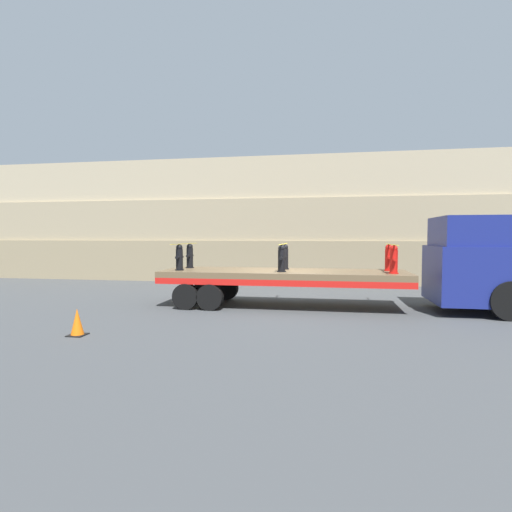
{
  "coord_description": "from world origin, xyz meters",
  "views": [
    {
      "loc": [
        1.44,
        -13.52,
        2.4
      ],
      "look_at": [
        -0.94,
        0.0,
        1.72
      ],
      "focal_mm": 28.0,
      "sensor_mm": 36.0,
      "label": 1
    }
  ],
  "objects_px": {
    "fire_hydrant_red_near_2": "(394,260)",
    "traffic_cone": "(77,322)",
    "truck_cab": "(479,265)",
    "fire_hydrant_red_far_2": "(389,258)",
    "flatbed_trailer": "(270,277)",
    "fire_hydrant_black_near_1": "(282,259)",
    "fire_hydrant_black_far_1": "(285,257)",
    "fire_hydrant_black_far_0": "(190,256)",
    "fire_hydrant_black_near_0": "(179,258)"
  },
  "relations": [
    {
      "from": "fire_hydrant_black_near_1",
      "to": "fire_hydrant_black_far_1",
      "type": "distance_m",
      "value": 1.06
    },
    {
      "from": "fire_hydrant_black_far_1",
      "to": "fire_hydrant_red_near_2",
      "type": "height_order",
      "value": "same"
    },
    {
      "from": "truck_cab",
      "to": "fire_hydrant_black_far_1",
      "type": "relative_size",
      "value": 3.36
    },
    {
      "from": "flatbed_trailer",
      "to": "fire_hydrant_black_far_0",
      "type": "xyz_separation_m",
      "value": [
        -3.06,
        0.53,
        0.67
      ]
    },
    {
      "from": "flatbed_trailer",
      "to": "fire_hydrant_black_far_0",
      "type": "relative_size",
      "value": 9.2
    },
    {
      "from": "traffic_cone",
      "to": "fire_hydrant_black_far_1",
      "type": "bearing_deg",
      "value": 50.28
    },
    {
      "from": "truck_cab",
      "to": "fire_hydrant_black_far_0",
      "type": "height_order",
      "value": "truck_cab"
    },
    {
      "from": "fire_hydrant_black_near_0",
      "to": "fire_hydrant_black_far_1",
      "type": "height_order",
      "value": "same"
    },
    {
      "from": "fire_hydrant_red_far_2",
      "to": "traffic_cone",
      "type": "xyz_separation_m",
      "value": [
        -8.0,
        -5.39,
        -1.35
      ]
    },
    {
      "from": "fire_hydrant_red_near_2",
      "to": "fire_hydrant_black_far_1",
      "type": "bearing_deg",
      "value": 163.3
    },
    {
      "from": "fire_hydrant_red_near_2",
      "to": "traffic_cone",
      "type": "bearing_deg",
      "value": -151.55
    },
    {
      "from": "traffic_cone",
      "to": "truck_cab",
      "type": "bearing_deg",
      "value": 24.52
    },
    {
      "from": "fire_hydrant_red_near_2",
      "to": "traffic_cone",
      "type": "xyz_separation_m",
      "value": [
        -8.0,
        -4.34,
        -1.35
      ]
    },
    {
      "from": "fire_hydrant_black_near_0",
      "to": "fire_hydrant_black_far_1",
      "type": "xyz_separation_m",
      "value": [
        3.52,
        1.06,
        0.0
      ]
    },
    {
      "from": "fire_hydrant_red_near_2",
      "to": "fire_hydrant_red_far_2",
      "type": "distance_m",
      "value": 1.06
    },
    {
      "from": "fire_hydrant_black_near_1",
      "to": "fire_hydrant_black_far_1",
      "type": "bearing_deg",
      "value": 90.0
    },
    {
      "from": "fire_hydrant_red_far_2",
      "to": "traffic_cone",
      "type": "height_order",
      "value": "fire_hydrant_red_far_2"
    },
    {
      "from": "fire_hydrant_black_near_1",
      "to": "fire_hydrant_black_far_1",
      "type": "relative_size",
      "value": 1.0
    },
    {
      "from": "fire_hydrant_black_far_0",
      "to": "fire_hydrant_red_far_2",
      "type": "xyz_separation_m",
      "value": [
        7.05,
        0.0,
        0.0
      ]
    },
    {
      "from": "fire_hydrant_red_far_2",
      "to": "fire_hydrant_black_far_1",
      "type": "bearing_deg",
      "value": 180.0
    },
    {
      "from": "fire_hydrant_black_near_0",
      "to": "traffic_cone",
      "type": "bearing_deg",
      "value": -102.46
    },
    {
      "from": "fire_hydrant_black_near_0",
      "to": "truck_cab",
      "type": "bearing_deg",
      "value": 3.12
    },
    {
      "from": "fire_hydrant_black_near_0",
      "to": "fire_hydrant_red_far_2",
      "type": "relative_size",
      "value": 1.0
    },
    {
      "from": "truck_cab",
      "to": "fire_hydrant_black_near_1",
      "type": "relative_size",
      "value": 3.36
    },
    {
      "from": "fire_hydrant_black_near_1",
      "to": "fire_hydrant_black_far_0",
      "type": "bearing_deg",
      "value": 163.3
    },
    {
      "from": "fire_hydrant_red_near_2",
      "to": "traffic_cone",
      "type": "height_order",
      "value": "fire_hydrant_red_near_2"
    },
    {
      "from": "fire_hydrant_black_near_1",
      "to": "traffic_cone",
      "type": "relative_size",
      "value": 1.37
    },
    {
      "from": "fire_hydrant_black_far_0",
      "to": "fire_hydrant_red_far_2",
      "type": "bearing_deg",
      "value": 0.0
    },
    {
      "from": "fire_hydrant_red_near_2",
      "to": "traffic_cone",
      "type": "relative_size",
      "value": 1.37
    },
    {
      "from": "fire_hydrant_red_near_2",
      "to": "traffic_cone",
      "type": "distance_m",
      "value": 9.2
    },
    {
      "from": "flatbed_trailer",
      "to": "fire_hydrant_black_far_1",
      "type": "xyz_separation_m",
      "value": [
        0.46,
        0.53,
        0.67
      ]
    },
    {
      "from": "fire_hydrant_red_far_2",
      "to": "fire_hydrant_red_near_2",
      "type": "bearing_deg",
      "value": -90.0
    },
    {
      "from": "truck_cab",
      "to": "fire_hydrant_black_near_0",
      "type": "height_order",
      "value": "truck_cab"
    },
    {
      "from": "fire_hydrant_black_far_1",
      "to": "fire_hydrant_red_far_2",
      "type": "xyz_separation_m",
      "value": [
        3.52,
        0.0,
        0.0
      ]
    },
    {
      "from": "fire_hydrant_black_near_0",
      "to": "fire_hydrant_black_near_1",
      "type": "bearing_deg",
      "value": 0.0
    },
    {
      "from": "fire_hydrant_red_near_2",
      "to": "fire_hydrant_black_near_1",
      "type": "bearing_deg",
      "value": 180.0
    },
    {
      "from": "fire_hydrant_black_far_1",
      "to": "truck_cab",
      "type": "bearing_deg",
      "value": -4.89
    },
    {
      "from": "fire_hydrant_red_far_2",
      "to": "flatbed_trailer",
      "type": "bearing_deg",
      "value": -172.44
    },
    {
      "from": "fire_hydrant_black_near_0",
      "to": "traffic_cone",
      "type": "distance_m",
      "value": 4.64
    },
    {
      "from": "truck_cab",
      "to": "fire_hydrant_red_near_2",
      "type": "height_order",
      "value": "truck_cab"
    },
    {
      "from": "flatbed_trailer",
      "to": "fire_hydrant_black_near_0",
      "type": "bearing_deg",
      "value": -170.21
    },
    {
      "from": "fire_hydrant_red_far_2",
      "to": "fire_hydrant_black_near_0",
      "type": "bearing_deg",
      "value": -171.47
    },
    {
      "from": "fire_hydrant_black_near_0",
      "to": "fire_hydrant_red_near_2",
      "type": "height_order",
      "value": "same"
    },
    {
      "from": "truck_cab",
      "to": "fire_hydrant_black_far_0",
      "type": "xyz_separation_m",
      "value": [
        -9.71,
        0.53,
        0.16
      ]
    },
    {
      "from": "flatbed_trailer",
      "to": "fire_hydrant_black_near_1",
      "type": "relative_size",
      "value": 9.2
    },
    {
      "from": "fire_hydrant_black_far_1",
      "to": "fire_hydrant_red_near_2",
      "type": "relative_size",
      "value": 1.0
    },
    {
      "from": "truck_cab",
      "to": "fire_hydrant_red_near_2",
      "type": "xyz_separation_m",
      "value": [
        -2.66,
        -0.53,
        0.16
      ]
    },
    {
      "from": "fire_hydrant_red_near_2",
      "to": "fire_hydrant_red_far_2",
      "type": "relative_size",
      "value": 1.0
    },
    {
      "from": "fire_hydrant_black_near_0",
      "to": "fire_hydrant_black_near_1",
      "type": "xyz_separation_m",
      "value": [
        3.52,
        0.0,
        0.0
      ]
    },
    {
      "from": "fire_hydrant_black_near_0",
      "to": "fire_hydrant_red_near_2",
      "type": "xyz_separation_m",
      "value": [
        7.05,
        0.0,
        0.0
      ]
    }
  ]
}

